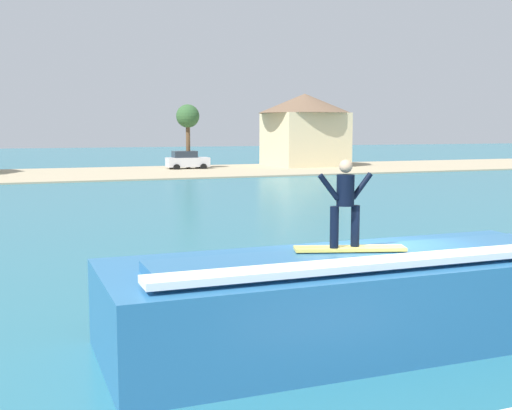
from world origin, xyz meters
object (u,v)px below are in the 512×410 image
at_px(wave_crest, 355,297).
at_px(surfer, 345,199).
at_px(surfboard, 350,248).
at_px(car_far_shore, 187,160).
at_px(house_gabled_white, 304,126).
at_px(tree_short_bushy, 188,118).

xyz_separation_m(wave_crest, surfer, (-0.33, -0.17, 1.89)).
distance_m(wave_crest, surfboard, 1.02).
bearing_deg(car_far_shore, surfer, -101.78).
xyz_separation_m(surfboard, house_gabled_white, (23.40, 51.27, 2.46)).
bearing_deg(tree_short_bushy, surfer, -101.95).
height_order(surfer, tree_short_bushy, tree_short_bushy).
relative_size(wave_crest, house_gabled_white, 0.95).
relative_size(surfer, tree_short_bushy, 0.25).
bearing_deg(wave_crest, surfer, -153.17).
bearing_deg(surfboard, car_far_shore, 78.34).
bearing_deg(wave_crest, surfboard, -142.53).
bearing_deg(surfboard, tree_short_bushy, 78.17).
height_order(wave_crest, car_far_shore, car_far_shore).
distance_m(surfboard, tree_short_bushy, 51.97).
bearing_deg(house_gabled_white, surfer, -114.64).
xyz_separation_m(surfboard, car_far_shore, (10.41, 50.44, -0.88)).
bearing_deg(car_far_shore, surfboard, -101.66).
xyz_separation_m(surfer, tree_short_bushy, (10.74, 50.77, 2.31)).
height_order(surfboard, car_far_shore, car_far_shore).
bearing_deg(tree_short_bushy, car_far_shore, -124.77).
height_order(car_far_shore, tree_short_bushy, tree_short_bushy).
xyz_separation_m(wave_crest, surfboard, (-0.22, -0.17, 0.98)).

